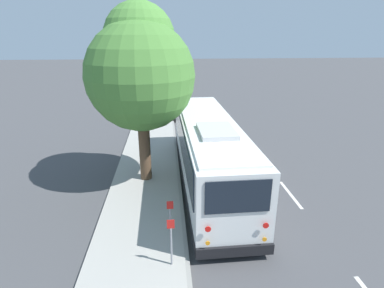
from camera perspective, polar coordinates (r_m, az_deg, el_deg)
The scene contains 11 objects.
ground_plane at distance 15.14m, azimuth 3.50°, elevation -5.84°, with size 160.00×160.00×0.00m, color #474749.
sidewalk_slab at distance 15.00m, azimuth -8.74°, elevation -5.98°, with size 80.00×3.06×0.15m, color #A3A099.
curb_strip at distance 14.97m, azimuth -2.60°, elevation -5.81°, with size 80.00×0.14×0.15m, color gray.
shuttle_bus at distance 13.82m, azimuth 3.09°, elevation -0.72°, with size 11.27×2.79×3.21m.
parked_sedan_silver at distance 26.08m, azimuth -1.68°, elevation 6.67°, with size 4.65×2.04×1.28m.
parked_sedan_blue at distance 31.95m, azimuth -1.85°, elevation 9.19°, with size 4.57×2.07×1.33m.
street_tree at distance 13.32m, azimuth -9.81°, elevation 13.96°, with size 4.68×4.68×7.84m.
sign_post_near at distance 9.14m, azimuth -3.98°, elevation -18.12°, with size 0.06×0.22×1.55m.
sign_post_far at distance 10.31m, azimuth -4.13°, elevation -13.92°, with size 0.06×0.22×1.33m.
lane_stripe_mid at distance 14.04m, azimuth 18.24°, elevation -9.08°, with size 2.40×0.14×0.01m, color silver.
lane_stripe_ahead at distance 19.17m, azimuth 11.50°, elevation -0.53°, with size 2.40×0.14×0.01m, color silver.
Camera 1 is at (-13.48, 2.09, 6.58)m, focal length 28.00 mm.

